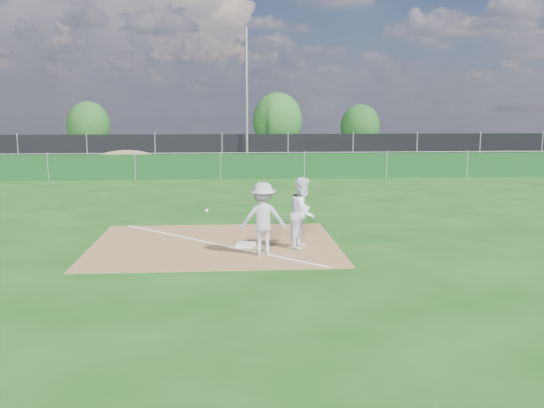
{
  "coord_description": "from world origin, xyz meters",
  "views": [
    {
      "loc": [
        0.36,
        -13.7,
        3.33
      ],
      "look_at": [
        1.42,
        1.0,
        1.0
      ],
      "focal_mm": 40.0,
      "sensor_mm": 36.0,
      "label": 1
    }
  ],
  "objects_px": {
    "runner": "(303,213)",
    "car_right": "(291,150)",
    "light_pole": "(247,97)",
    "play_at_first": "(263,218)",
    "tree_mid": "(278,121)",
    "car_mid": "(237,147)",
    "tree_left": "(89,126)",
    "car_left": "(141,148)",
    "tree_right": "(360,127)",
    "first_base": "(246,245)"
  },
  "relations": [
    {
      "from": "runner",
      "to": "car_right",
      "type": "height_order",
      "value": "runner"
    },
    {
      "from": "light_pole",
      "to": "play_at_first",
      "type": "distance_m",
      "value": 23.06
    },
    {
      "from": "car_right",
      "to": "tree_mid",
      "type": "height_order",
      "value": "tree_mid"
    },
    {
      "from": "car_mid",
      "to": "tree_left",
      "type": "bearing_deg",
      "value": 46.7
    },
    {
      "from": "car_left",
      "to": "play_at_first",
      "type": "bearing_deg",
      "value": -159.78
    },
    {
      "from": "play_at_first",
      "to": "tree_right",
      "type": "distance_m",
      "value": 35.58
    },
    {
      "from": "car_mid",
      "to": "tree_left",
      "type": "relative_size",
      "value": 1.12
    },
    {
      "from": "car_mid",
      "to": "car_left",
      "type": "bearing_deg",
      "value": 83.21
    },
    {
      "from": "tree_right",
      "to": "car_right",
      "type": "bearing_deg",
      "value": -129.96
    },
    {
      "from": "play_at_first",
      "to": "tree_mid",
      "type": "height_order",
      "value": "tree_mid"
    },
    {
      "from": "car_left",
      "to": "tree_mid",
      "type": "distance_m",
      "value": 11.79
    },
    {
      "from": "car_right",
      "to": "tree_left",
      "type": "distance_m",
      "value": 16.54
    },
    {
      "from": "tree_right",
      "to": "car_mid",
      "type": "bearing_deg",
      "value": -147.72
    },
    {
      "from": "light_pole",
      "to": "play_at_first",
      "type": "height_order",
      "value": "light_pole"
    },
    {
      "from": "runner",
      "to": "car_mid",
      "type": "bearing_deg",
      "value": 25.26
    },
    {
      "from": "car_mid",
      "to": "car_right",
      "type": "height_order",
      "value": "car_mid"
    },
    {
      "from": "car_left",
      "to": "tree_mid",
      "type": "bearing_deg",
      "value": -48.69
    },
    {
      "from": "first_base",
      "to": "tree_mid",
      "type": "bearing_deg",
      "value": 83.99
    },
    {
      "from": "first_base",
      "to": "car_left",
      "type": "relative_size",
      "value": 0.09
    },
    {
      "from": "play_at_first",
      "to": "tree_mid",
      "type": "xyz_separation_m",
      "value": [
        3.1,
        33.66,
        1.5
      ]
    },
    {
      "from": "first_base",
      "to": "tree_right",
      "type": "relative_size",
      "value": 0.11
    },
    {
      "from": "light_pole",
      "to": "tree_left",
      "type": "xyz_separation_m",
      "value": [
        -11.76,
        11.09,
        -2.01
      ]
    },
    {
      "from": "runner",
      "to": "car_right",
      "type": "bearing_deg",
      "value": 17.51
    },
    {
      "from": "light_pole",
      "to": "car_right",
      "type": "height_order",
      "value": "light_pole"
    },
    {
      "from": "tree_left",
      "to": "tree_right",
      "type": "xyz_separation_m",
      "value": [
        21.11,
        0.28,
        -0.1
      ]
    },
    {
      "from": "first_base",
      "to": "tree_right",
      "type": "height_order",
      "value": "tree_right"
    },
    {
      "from": "tree_left",
      "to": "car_left",
      "type": "bearing_deg",
      "value": -54.78
    },
    {
      "from": "runner",
      "to": "tree_right",
      "type": "height_order",
      "value": "tree_right"
    },
    {
      "from": "light_pole",
      "to": "car_mid",
      "type": "xyz_separation_m",
      "value": [
        -0.53,
        5.13,
        -3.28
      ]
    },
    {
      "from": "play_at_first",
      "to": "car_left",
      "type": "bearing_deg",
      "value": 103.56
    },
    {
      "from": "play_at_first",
      "to": "runner",
      "type": "xyz_separation_m",
      "value": [
        1.0,
        0.64,
        0.01
      ]
    },
    {
      "from": "light_pole",
      "to": "tree_mid",
      "type": "height_order",
      "value": "light_pole"
    },
    {
      "from": "car_mid",
      "to": "car_right",
      "type": "distance_m",
      "value": 3.81
    },
    {
      "from": "light_pole",
      "to": "first_base",
      "type": "relative_size",
      "value": 20.24
    },
    {
      "from": "car_right",
      "to": "tree_left",
      "type": "xyz_separation_m",
      "value": [
        -14.82,
        7.22,
        1.38
      ]
    },
    {
      "from": "runner",
      "to": "car_left",
      "type": "bearing_deg",
      "value": 38.73
    },
    {
      "from": "first_base",
      "to": "car_right",
      "type": "xyz_separation_m",
      "value": [
        3.79,
        25.92,
        0.55
      ]
    },
    {
      "from": "car_mid",
      "to": "tree_left",
      "type": "height_order",
      "value": "tree_left"
    },
    {
      "from": "tree_mid",
      "to": "car_mid",
      "type": "bearing_deg",
      "value": -119.82
    },
    {
      "from": "car_right",
      "to": "tree_right",
      "type": "xyz_separation_m",
      "value": [
        6.29,
        7.5,
        1.28
      ]
    },
    {
      "from": "light_pole",
      "to": "tree_right",
      "type": "distance_m",
      "value": 14.87
    },
    {
      "from": "tree_mid",
      "to": "first_base",
      "type": "bearing_deg",
      "value": -96.01
    },
    {
      "from": "first_base",
      "to": "tree_left",
      "type": "height_order",
      "value": "tree_left"
    },
    {
      "from": "play_at_first",
      "to": "tree_right",
      "type": "xyz_separation_m",
      "value": [
        9.71,
        34.21,
        1.04
      ]
    },
    {
      "from": "first_base",
      "to": "car_mid",
      "type": "bearing_deg",
      "value": 89.57
    },
    {
      "from": "car_right",
      "to": "tree_right",
      "type": "relative_size",
      "value": 1.12
    },
    {
      "from": "runner",
      "to": "car_mid",
      "type": "height_order",
      "value": "runner"
    },
    {
      "from": "first_base",
      "to": "tree_mid",
      "type": "relative_size",
      "value": 0.09
    },
    {
      "from": "car_mid",
      "to": "tree_mid",
      "type": "height_order",
      "value": "tree_mid"
    },
    {
      "from": "car_mid",
      "to": "tree_right",
      "type": "xyz_separation_m",
      "value": [
        9.88,
        6.24,
        1.16
      ]
    }
  ]
}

